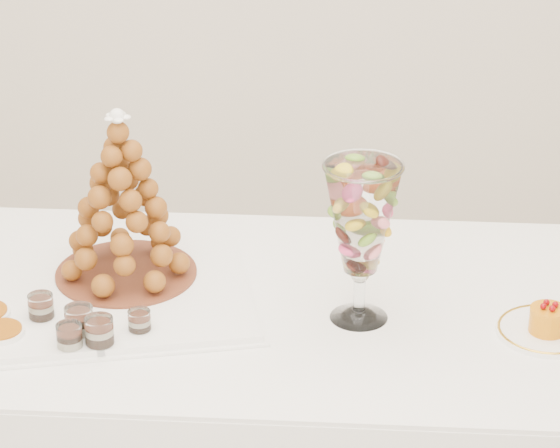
{
  "coord_description": "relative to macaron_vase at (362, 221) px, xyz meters",
  "views": [
    {
      "loc": [
        0.16,
        -2.33,
        2.22
      ],
      "look_at": [
        0.08,
        0.22,
        0.96
      ],
      "focal_mm": 85.0,
      "sensor_mm": 36.0,
      "label": 1
    }
  ],
  "objects": [
    {
      "name": "lace_tray",
      "position": [
        -0.54,
        0.05,
        -0.21
      ],
      "size": [
        0.7,
        0.58,
        0.02
      ],
      "primitive_type": "cube",
      "rotation": [
        0.0,
        0.0,
        0.2
      ],
      "color": "white",
      "rests_on": "buffet_table"
    },
    {
      "name": "macaron_vase",
      "position": [
        0.0,
        0.0,
        0.0
      ],
      "size": [
        0.16,
        0.16,
        0.35
      ],
      "color": "white",
      "rests_on": "buffet_table"
    },
    {
      "name": "cake_plate",
      "position": [
        0.38,
        -0.05,
        -0.22
      ],
      "size": [
        0.21,
        0.21,
        0.01
      ],
      "primitive_type": "cylinder",
      "color": "white",
      "rests_on": "buffet_table"
    },
    {
      "name": "verrine_a",
      "position": [
        -0.65,
        -0.06,
        -0.19
      ],
      "size": [
        0.06,
        0.06,
        0.07
      ],
      "primitive_type": "cylinder",
      "rotation": [
        0.0,
        0.0,
        -0.09
      ],
      "color": "white",
      "rests_on": "buffet_table"
    },
    {
      "name": "verrine_b",
      "position": [
        -0.57,
        -0.11,
        -0.19
      ],
      "size": [
        0.07,
        0.07,
        0.08
      ],
      "primitive_type": "cylinder",
      "rotation": [
        0.0,
        0.0,
        0.34
      ],
      "color": "white",
      "rests_on": "buffet_table"
    },
    {
      "name": "verrine_c",
      "position": [
        -0.45,
        -0.1,
        -0.19
      ],
      "size": [
        0.06,
        0.06,
        0.06
      ],
      "primitive_type": "cylinder",
      "rotation": [
        0.0,
        0.0,
        -0.28
      ],
      "color": "white",
      "rests_on": "buffet_table"
    },
    {
      "name": "verrine_d",
      "position": [
        -0.58,
        -0.17,
        -0.19
      ],
      "size": [
        0.06,
        0.06,
        0.07
      ],
      "primitive_type": "cylinder",
      "rotation": [
        0.0,
        0.0,
        0.31
      ],
      "color": "white",
      "rests_on": "buffet_table"
    },
    {
      "name": "verrine_e",
      "position": [
        -0.52,
        -0.16,
        -0.19
      ],
      "size": [
        0.06,
        0.06,
        0.08
      ],
      "primitive_type": "cylinder",
      "rotation": [
        0.0,
        0.0,
        -0.07
      ],
      "color": "white",
      "rests_on": "buffet_table"
    },
    {
      "name": "ramekin_front",
      "position": [
        -0.72,
        -0.13,
        -0.21
      ],
      "size": [
        0.1,
        0.1,
        0.03
      ],
      "primitive_type": "cylinder",
      "color": "white",
      "rests_on": "buffet_table"
    },
    {
      "name": "croquembouche",
      "position": [
        -0.51,
        0.13,
        -0.02
      ],
      "size": [
        0.31,
        0.31,
        0.39
      ],
      "rotation": [
        0.0,
        0.0,
        0.12
      ],
      "color": "brown",
      "rests_on": "lace_tray"
    },
    {
      "name": "mousse_cake",
      "position": [
        0.38,
        -0.06,
        -0.19
      ],
      "size": [
        0.08,
        0.08,
        0.07
      ],
      "color": "orange",
      "rests_on": "cake_plate"
    }
  ]
}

